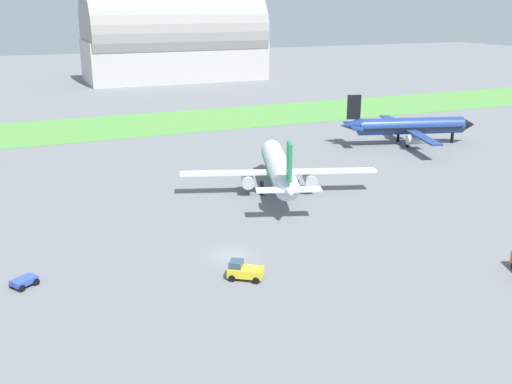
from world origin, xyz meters
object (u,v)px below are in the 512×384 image
Objects in this scene: baggage_cart_near_gate at (24,281)px; airplane_midfield_jet at (279,169)px; airplane_parked_jet_far at (408,126)px; pushback_tug_by_runway at (244,271)px.

airplane_midfield_jet is at bearing 172.20° from baggage_cart_near_gate.
airplane_midfield_jet reaches higher than baggage_cart_near_gate.
airplane_midfield_jet reaches higher than airplane_parked_jet_far.
baggage_cart_near_gate is 22.21m from pushback_tug_by_runway.
baggage_cart_near_gate is at bearing -137.80° from airplane_parked_jet_far.
pushback_tug_by_runway is (-53.27, -43.51, -2.77)m from airplane_parked_jet_far.
airplane_parked_jet_far is at bearing -106.40° from pushback_tug_by_runway.
airplane_midfield_jet is 40.91m from baggage_cart_near_gate.
airplane_parked_jet_far reaches higher than pushback_tug_by_runway.
airplane_midfield_jet is 42.00m from airplane_parked_jet_far.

